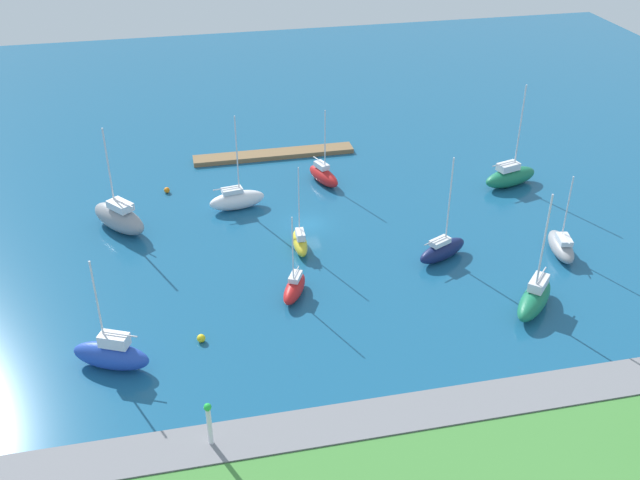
# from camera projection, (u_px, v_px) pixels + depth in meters

# --- Properties ---
(water) EXTENTS (160.00, 160.00, 0.00)m
(water) POSITION_uv_depth(u_px,v_px,m) (309.00, 224.00, 81.48)
(water) COLOR #19567F
(water) RESTS_ON ground
(pier_dock) EXTENTS (21.17, 2.57, 0.61)m
(pier_dock) POSITION_uv_depth(u_px,v_px,m) (274.00, 154.00, 96.84)
(pier_dock) COLOR olive
(pier_dock) RESTS_ON ground
(breakwater) EXTENTS (70.90, 3.90, 1.30)m
(breakwater) POSITION_uv_depth(u_px,v_px,m) (392.00, 421.00, 54.84)
(breakwater) COLOR gray
(breakwater) RESTS_ON ground
(harbor_beacon) EXTENTS (0.56, 0.56, 3.73)m
(harbor_beacon) POSITION_uv_depth(u_px,v_px,m) (209.00, 421.00, 50.96)
(harbor_beacon) COLOR silver
(harbor_beacon) RESTS_ON breakwater
(sailboat_green_west_end) EXTENTS (6.50, 6.70, 12.15)m
(sailboat_green_west_end) POSITION_uv_depth(u_px,v_px,m) (535.00, 298.00, 67.31)
(sailboat_green_west_end) COLOR #19724C
(sailboat_green_west_end) RESTS_ON water
(sailboat_gray_center_basin) EXTENTS (3.22, 6.35, 8.78)m
(sailboat_gray_center_basin) POSITION_uv_depth(u_px,v_px,m) (561.00, 246.00, 75.65)
(sailboat_gray_center_basin) COLOR gray
(sailboat_gray_center_basin) RESTS_ON water
(sailboat_red_lone_south) EXTENTS (3.64, 5.13, 8.76)m
(sailboat_red_lone_south) POSITION_uv_depth(u_px,v_px,m) (294.00, 288.00, 69.25)
(sailboat_red_lone_south) COLOR red
(sailboat_red_lone_south) RESTS_ON water
(sailboat_navy_near_pier) EXTENTS (6.34, 4.32, 11.29)m
(sailboat_navy_near_pier) POSITION_uv_depth(u_px,v_px,m) (442.00, 250.00, 74.81)
(sailboat_navy_near_pier) COLOR #141E4C
(sailboat_navy_near_pier) RESTS_ON water
(sailboat_yellow_east_end) EXTENTS (1.64, 5.03, 9.41)m
(sailboat_yellow_east_end) POSITION_uv_depth(u_px,v_px,m) (300.00, 242.00, 76.36)
(sailboat_yellow_east_end) COLOR yellow
(sailboat_yellow_east_end) RESTS_ON water
(sailboat_blue_inner_mooring) EXTENTS (6.93, 4.66, 10.43)m
(sailboat_blue_inner_mooring) POSITION_uv_depth(u_px,v_px,m) (111.00, 354.00, 60.27)
(sailboat_blue_inner_mooring) COLOR #2347B2
(sailboat_blue_inner_mooring) RESTS_ON water
(sailboat_white_far_south) EXTENTS (6.71, 3.10, 11.30)m
(sailboat_white_far_south) POSITION_uv_depth(u_px,v_px,m) (237.00, 199.00, 84.02)
(sailboat_white_far_south) COLOR white
(sailboat_white_far_south) RESTS_ON water
(sailboat_green_outer_mooring) EXTENTS (7.69, 4.37, 12.70)m
(sailboat_green_outer_mooring) POSITION_uv_depth(u_px,v_px,m) (510.00, 176.00, 89.04)
(sailboat_green_outer_mooring) COLOR #19724C
(sailboat_green_outer_mooring) RESTS_ON water
(sailboat_gray_by_breakwater) EXTENTS (7.00, 7.85, 11.84)m
(sailboat_gray_by_breakwater) POSITION_uv_depth(u_px,v_px,m) (119.00, 217.00, 79.65)
(sailboat_gray_by_breakwater) COLOR gray
(sailboat_gray_by_breakwater) RESTS_ON water
(sailboat_red_along_channel) EXTENTS (3.67, 6.03, 9.56)m
(sailboat_red_along_channel) POSITION_uv_depth(u_px,v_px,m) (323.00, 175.00, 89.74)
(sailboat_red_along_channel) COLOR red
(sailboat_red_along_channel) RESTS_ON water
(mooring_buoy_yellow) EXTENTS (0.74, 0.74, 0.74)m
(mooring_buoy_yellow) POSITION_uv_depth(u_px,v_px,m) (201.00, 338.00, 63.65)
(mooring_buoy_yellow) COLOR yellow
(mooring_buoy_yellow) RESTS_ON water
(mooring_buoy_orange) EXTENTS (0.70, 0.70, 0.70)m
(mooring_buoy_orange) POSITION_uv_depth(u_px,v_px,m) (167.00, 190.00, 87.85)
(mooring_buoy_orange) COLOR orange
(mooring_buoy_orange) RESTS_ON water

